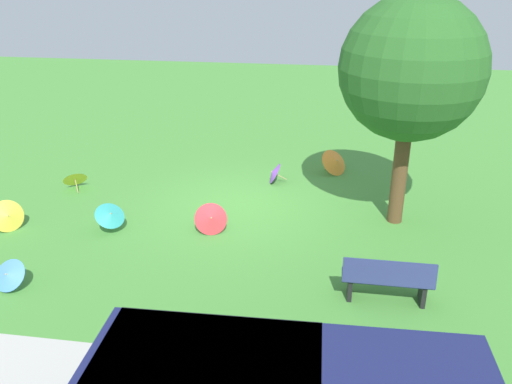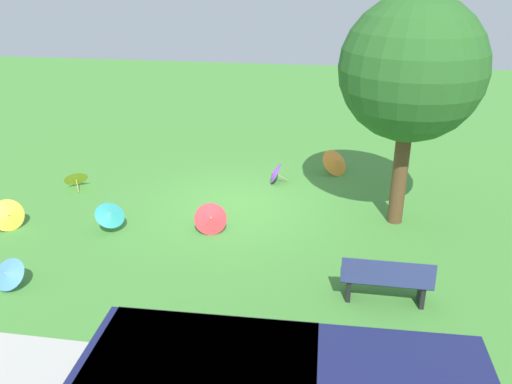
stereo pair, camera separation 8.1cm
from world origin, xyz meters
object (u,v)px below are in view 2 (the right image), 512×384
(parasol_teal_0, at_px, (110,214))
(parasol_red_0, at_px, (211,218))
(shade_tree, at_px, (412,70))
(parasol_purple_4, at_px, (274,173))
(parasol_blue_0, at_px, (7,274))
(parasol_orange_0, at_px, (336,162))
(park_bench, at_px, (386,280))
(parasol_yellow_0, at_px, (75,177))
(parasol_yellow_2, at_px, (8,215))

(parasol_teal_0, relative_size, parasol_red_0, 1.02)
(shade_tree, height_order, parasol_red_0, shade_tree)
(parasol_teal_0, relative_size, parasol_purple_4, 1.37)
(parasol_blue_0, bearing_deg, parasol_orange_0, -130.87)
(parasol_blue_0, bearing_deg, park_bench, -174.61)
(parasol_yellow_0, bearing_deg, parasol_orange_0, -162.62)
(parasol_red_0, distance_m, parasol_purple_4, 3.28)
(shade_tree, height_order, parasol_blue_0, shade_tree)
(parasol_purple_4, bearing_deg, parasol_red_0, 71.67)
(parasol_purple_4, relative_size, parasol_blue_0, 0.91)
(shade_tree, relative_size, parasol_orange_0, 4.87)
(parasol_red_0, xyz_separation_m, parasol_blue_0, (3.21, 2.77, -0.03))
(park_bench, height_order, parasol_teal_0, park_bench)
(shade_tree, xyz_separation_m, parasol_yellow_0, (8.34, -0.69, -3.22))
(parasol_orange_0, bearing_deg, parasol_yellow_0, 17.38)
(parasol_yellow_2, bearing_deg, parasol_purple_4, -146.54)
(shade_tree, xyz_separation_m, parasol_yellow_2, (8.72, 1.80, -3.19))
(parasol_teal_0, relative_size, parasol_yellow_2, 1.09)
(parasol_teal_0, height_order, parasol_purple_4, parasol_teal_0)
(parasol_yellow_2, bearing_deg, parasol_red_0, -172.67)
(shade_tree, distance_m, parasol_yellow_2, 9.45)
(parasol_teal_0, distance_m, parasol_red_0, 2.27)
(parasol_purple_4, xyz_separation_m, parasol_blue_0, (4.24, 5.89, 0.02))
(shade_tree, relative_size, parasol_teal_0, 5.72)
(park_bench, bearing_deg, parasol_teal_0, -17.20)
(park_bench, xyz_separation_m, parasol_teal_0, (5.95, -1.84, -0.05))
(parasol_yellow_0, xyz_separation_m, parasol_yellow_2, (0.38, 2.49, 0.04))
(shade_tree, relative_size, parasol_yellow_2, 6.21)
(parasol_orange_0, height_order, parasol_blue_0, parasol_orange_0)
(parasol_orange_0, xyz_separation_m, parasol_blue_0, (5.92, 6.84, -0.05))
(parasol_blue_0, bearing_deg, parasol_purple_4, -125.75)
(parasol_red_0, bearing_deg, parasol_yellow_2, 7.33)
(parasol_red_0, bearing_deg, parasol_orange_0, -123.69)
(parasol_yellow_0, bearing_deg, shade_tree, 175.25)
(parasol_orange_0, bearing_deg, parasol_purple_4, 29.51)
(parasol_purple_4, bearing_deg, parasol_yellow_0, 13.04)
(park_bench, height_order, parasol_blue_0, park_bench)
(park_bench, relative_size, parasol_blue_0, 2.24)
(parasol_orange_0, xyz_separation_m, parasol_yellow_2, (7.28, 4.65, -0.01))
(parasol_teal_0, xyz_separation_m, parasol_purple_4, (-3.29, -3.40, -0.12))
(shade_tree, distance_m, parasol_blue_0, 8.97)
(parasol_red_0, height_order, parasol_orange_0, parasol_orange_0)
(park_bench, relative_size, parasol_orange_0, 1.53)
(parasol_yellow_2, bearing_deg, shade_tree, -168.34)
(parasol_purple_4, height_order, parasol_blue_0, parasol_purple_4)
(parasol_yellow_0, bearing_deg, parasol_purple_4, -166.96)
(parasol_red_0, bearing_deg, parasol_blue_0, 40.86)
(park_bench, relative_size, parasol_teal_0, 1.79)
(parasol_orange_0, relative_size, parasol_blue_0, 1.47)
(parasol_orange_0, xyz_separation_m, parasol_purple_4, (1.68, 0.95, -0.07))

